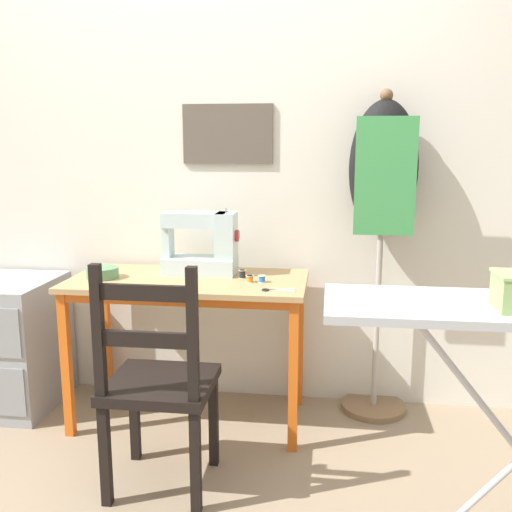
{
  "coord_description": "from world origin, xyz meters",
  "views": [
    {
      "loc": [
        0.65,
        -2.26,
        1.32
      ],
      "look_at": [
        0.32,
        0.25,
        0.83
      ],
      "focal_mm": 40.0,
      "sensor_mm": 36.0,
      "label": 1
    }
  ],
  "objects_px": {
    "thread_spool_far_edge": "(262,279)",
    "thread_spool_near_machine": "(242,274)",
    "fabric_bowl": "(103,272)",
    "wooden_chair": "(158,385)",
    "thread_spool_mid_table": "(250,279)",
    "dress_form": "(383,186)",
    "sewing_machine": "(204,245)",
    "scissors": "(273,290)",
    "filing_cabinet": "(11,343)"
  },
  "relations": [
    {
      "from": "scissors",
      "to": "wooden_chair",
      "type": "xyz_separation_m",
      "value": [
        -0.39,
        -0.4,
        -0.28
      ]
    },
    {
      "from": "sewing_machine",
      "to": "filing_cabinet",
      "type": "height_order",
      "value": "sewing_machine"
    },
    {
      "from": "thread_spool_mid_table",
      "to": "filing_cabinet",
      "type": "distance_m",
      "value": 1.3
    },
    {
      "from": "scissors",
      "to": "thread_spool_near_machine",
      "type": "distance_m",
      "value": 0.27
    },
    {
      "from": "thread_spool_far_edge",
      "to": "filing_cabinet",
      "type": "bearing_deg",
      "value": 176.78
    },
    {
      "from": "scissors",
      "to": "thread_spool_near_machine",
      "type": "xyz_separation_m",
      "value": [
        -0.17,
        0.21,
        0.02
      ]
    },
    {
      "from": "fabric_bowl",
      "to": "thread_spool_near_machine",
      "type": "xyz_separation_m",
      "value": [
        0.65,
        0.08,
        -0.01
      ]
    },
    {
      "from": "thread_spool_mid_table",
      "to": "filing_cabinet",
      "type": "height_order",
      "value": "thread_spool_mid_table"
    },
    {
      "from": "sewing_machine",
      "to": "scissors",
      "type": "height_order",
      "value": "sewing_machine"
    },
    {
      "from": "thread_spool_mid_table",
      "to": "dress_form",
      "type": "distance_m",
      "value": 0.76
    },
    {
      "from": "filing_cabinet",
      "to": "sewing_machine",
      "type": "bearing_deg",
      "value": 3.93
    },
    {
      "from": "thread_spool_near_machine",
      "to": "sewing_machine",
      "type": "bearing_deg",
      "value": 159.18
    },
    {
      "from": "fabric_bowl",
      "to": "thread_spool_mid_table",
      "type": "xyz_separation_m",
      "value": [
        0.7,
        0.0,
        -0.01
      ]
    },
    {
      "from": "wooden_chair",
      "to": "filing_cabinet",
      "type": "distance_m",
      "value": 1.15
    },
    {
      "from": "scissors",
      "to": "filing_cabinet",
      "type": "height_order",
      "value": "scissors"
    },
    {
      "from": "fabric_bowl",
      "to": "dress_form",
      "type": "height_order",
      "value": "dress_form"
    },
    {
      "from": "sewing_machine",
      "to": "thread_spool_near_machine",
      "type": "distance_m",
      "value": 0.24
    },
    {
      "from": "thread_spool_mid_table",
      "to": "sewing_machine",
      "type": "bearing_deg",
      "value": 148.24
    },
    {
      "from": "sewing_machine",
      "to": "fabric_bowl",
      "type": "bearing_deg",
      "value": -161.24
    },
    {
      "from": "sewing_machine",
      "to": "scissors",
      "type": "xyz_separation_m",
      "value": [
        0.36,
        -0.28,
        -0.14
      ]
    },
    {
      "from": "fabric_bowl",
      "to": "thread_spool_mid_table",
      "type": "distance_m",
      "value": 0.7
    },
    {
      "from": "thread_spool_mid_table",
      "to": "wooden_chair",
      "type": "xyz_separation_m",
      "value": [
        -0.27,
        -0.54,
        -0.29
      ]
    },
    {
      "from": "wooden_chair",
      "to": "dress_form",
      "type": "xyz_separation_m",
      "value": [
        0.87,
        0.79,
        0.7
      ]
    },
    {
      "from": "thread_spool_far_edge",
      "to": "wooden_chair",
      "type": "bearing_deg",
      "value": -120.98
    },
    {
      "from": "thread_spool_near_machine",
      "to": "thread_spool_mid_table",
      "type": "relative_size",
      "value": 1.08
    },
    {
      "from": "thread_spool_far_edge",
      "to": "wooden_chair",
      "type": "relative_size",
      "value": 0.04
    },
    {
      "from": "wooden_chair",
      "to": "dress_form",
      "type": "bearing_deg",
      "value": 42.11
    },
    {
      "from": "sewing_machine",
      "to": "thread_spool_mid_table",
      "type": "height_order",
      "value": "sewing_machine"
    },
    {
      "from": "thread_spool_mid_table",
      "to": "thread_spool_far_edge",
      "type": "xyz_separation_m",
      "value": [
        0.05,
        0.01,
        -0.0
      ]
    },
    {
      "from": "sewing_machine",
      "to": "thread_spool_near_machine",
      "type": "bearing_deg",
      "value": -20.82
    },
    {
      "from": "wooden_chair",
      "to": "thread_spool_near_machine",
      "type": "bearing_deg",
      "value": 69.61
    },
    {
      "from": "dress_form",
      "to": "scissors",
      "type": "bearing_deg",
      "value": -141.21
    },
    {
      "from": "scissors",
      "to": "sewing_machine",
      "type": "bearing_deg",
      "value": 142.12
    },
    {
      "from": "thread_spool_far_edge",
      "to": "thread_spool_near_machine",
      "type": "bearing_deg",
      "value": 146.3
    },
    {
      "from": "thread_spool_far_edge",
      "to": "filing_cabinet",
      "type": "xyz_separation_m",
      "value": [
        -1.29,
        0.07,
        -0.39
      ]
    },
    {
      "from": "dress_form",
      "to": "sewing_machine",
      "type": "bearing_deg",
      "value": -173.3
    },
    {
      "from": "filing_cabinet",
      "to": "fabric_bowl",
      "type": "bearing_deg",
      "value": -8.93
    },
    {
      "from": "dress_form",
      "to": "thread_spool_mid_table",
      "type": "bearing_deg",
      "value": -157.36
    },
    {
      "from": "thread_spool_far_edge",
      "to": "dress_form",
      "type": "relative_size",
      "value": 0.02
    },
    {
      "from": "wooden_chair",
      "to": "thread_spool_mid_table",
      "type": "bearing_deg",
      "value": 63.04
    },
    {
      "from": "thread_spool_near_machine",
      "to": "thread_spool_mid_table",
      "type": "bearing_deg",
      "value": -58.73
    },
    {
      "from": "wooden_chair",
      "to": "fabric_bowl",
      "type": "bearing_deg",
      "value": 128.38
    },
    {
      "from": "sewing_machine",
      "to": "filing_cabinet",
      "type": "distance_m",
      "value": 1.13
    },
    {
      "from": "sewing_machine",
      "to": "wooden_chair",
      "type": "xyz_separation_m",
      "value": [
        -0.03,
        -0.69,
        -0.42
      ]
    },
    {
      "from": "dress_form",
      "to": "thread_spool_near_machine",
      "type": "bearing_deg",
      "value": -164.89
    },
    {
      "from": "thread_spool_mid_table",
      "to": "dress_form",
      "type": "height_order",
      "value": "dress_form"
    },
    {
      "from": "scissors",
      "to": "wooden_chair",
      "type": "relative_size",
      "value": 0.16
    },
    {
      "from": "filing_cabinet",
      "to": "scissors",
      "type": "bearing_deg",
      "value": -8.95
    },
    {
      "from": "sewing_machine",
      "to": "fabric_bowl",
      "type": "distance_m",
      "value": 0.49
    },
    {
      "from": "thread_spool_far_edge",
      "to": "fabric_bowl",
      "type": "bearing_deg",
      "value": -179.04
    }
  ]
}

